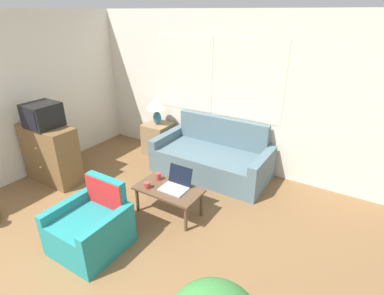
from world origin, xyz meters
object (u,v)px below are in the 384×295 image
(cup_navy, at_px, (147,185))
(cup_yellow, at_px, (158,176))
(television, at_px, (42,115))
(table_lamp, at_px, (157,105))
(couch, at_px, (213,158))
(laptop, at_px, (176,184))
(coffee_table, at_px, (169,191))
(armchair, at_px, (93,228))

(cup_navy, height_order, cup_yellow, cup_yellow)
(television, bearing_deg, table_lamp, 64.03)
(couch, distance_m, cup_navy, 1.49)
(laptop, bearing_deg, coffee_table, -138.52)
(couch, height_order, table_lamp, table_lamp)
(table_lamp, xyz_separation_m, laptop, (1.37, -1.38, -0.53))
(armchair, xyz_separation_m, laptop, (0.47, 1.05, 0.20))
(cup_navy, bearing_deg, coffee_table, 29.63)
(television, distance_m, cup_yellow, 2.03)
(coffee_table, bearing_deg, couch, 91.42)
(television, xyz_separation_m, laptop, (2.21, 0.33, -0.67))
(television, distance_m, cup_navy, 2.01)
(laptop, bearing_deg, couch, 95.07)
(television, bearing_deg, laptop, 8.54)
(couch, distance_m, table_lamp, 1.46)
(television, height_order, laptop, television)
(couch, xyz_separation_m, armchair, (-0.36, -2.31, -0.01))
(television, bearing_deg, cup_yellow, 11.19)
(coffee_table, relative_size, cup_yellow, 8.64)
(coffee_table, distance_m, cup_yellow, 0.30)
(couch, xyz_separation_m, television, (-2.10, -1.59, 0.86))
(table_lamp, bearing_deg, television, -115.97)
(couch, bearing_deg, table_lamp, 174.28)
(armchair, distance_m, coffee_table, 1.06)
(armchair, relative_size, cup_yellow, 7.66)
(laptop, distance_m, cup_yellow, 0.34)
(armchair, xyz_separation_m, cup_yellow, (0.13, 1.09, 0.19))
(cup_navy, bearing_deg, cup_yellow, 91.83)
(table_lamp, bearing_deg, laptop, -45.16)
(couch, relative_size, television, 4.17)
(cup_navy, bearing_deg, laptop, 32.79)
(television, relative_size, coffee_table, 0.52)
(cup_navy, bearing_deg, armchair, -99.44)
(armchair, distance_m, cup_yellow, 1.12)
(television, height_order, table_lamp, television)
(couch, height_order, coffee_table, couch)
(couch, distance_m, laptop, 1.28)
(armchair, bearing_deg, coffee_table, 68.39)
(cup_navy, bearing_deg, television, -176.33)
(coffee_table, height_order, laptop, laptop)
(couch, height_order, television, television)
(armchair, distance_m, laptop, 1.17)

